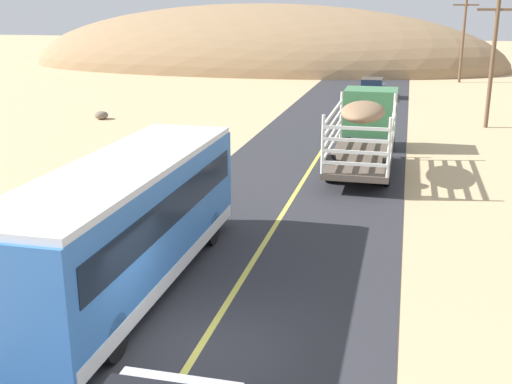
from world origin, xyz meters
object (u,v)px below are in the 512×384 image
object	(u,v)px
car_far	(372,89)
boulder_near_shoulder	(101,115)
livestock_truck	(367,120)
bus	(127,222)
power_pole_mid	(493,60)
power_pole_far	(463,38)

from	to	relation	value
car_far	boulder_near_shoulder	xyz separation A→B (m)	(-15.75, -13.07, -0.45)
livestock_truck	car_far	distance (m)	19.61
car_far	boulder_near_shoulder	size ratio (longest dim) A/B	5.08
bus	car_far	size ratio (longest dim) A/B	2.27
car_far	bus	bearing A→B (deg)	-96.36
boulder_near_shoulder	power_pole_mid	bearing A→B (deg)	6.73
power_pole_far	power_pole_mid	bearing A→B (deg)	-90.00
power_pole_mid	boulder_near_shoulder	distance (m)	23.36
livestock_truck	car_far	bearing A→B (deg)	92.70
power_pole_far	boulder_near_shoulder	bearing A→B (deg)	-132.52
bus	power_pole_far	bearing A→B (deg)	76.72
power_pole_mid	power_pole_far	distance (m)	22.29
livestock_truck	power_pole_mid	xyz separation A→B (m)	(6.25, 9.19, 2.07)
bus	power_pole_mid	world-z (taller)	power_pole_mid
power_pole_far	boulder_near_shoulder	distance (m)	34.12
livestock_truck	bus	distance (m)	16.10
bus	boulder_near_shoulder	distance (m)	24.91
livestock_truck	car_far	world-z (taller)	livestock_truck
bus	boulder_near_shoulder	world-z (taller)	bus
boulder_near_shoulder	livestock_truck	bearing A→B (deg)	-21.25
power_pole_mid	boulder_near_shoulder	size ratio (longest dim) A/B	8.26
power_pole_far	boulder_near_shoulder	size ratio (longest dim) A/B	8.51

